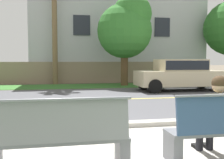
{
  "coord_description": "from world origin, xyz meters",
  "views": [
    {
      "loc": [
        -1.19,
        -3.33,
        1.47
      ],
      "look_at": [
        0.05,
        3.21,
        1.0
      ],
      "focal_mm": 42.78,
      "sensor_mm": 36.0,
      "label": 1
    }
  ],
  "objects": [
    {
      "name": "far_verge_grass",
      "position": [
        0.0,
        12.09,
        0.01
      ],
      "size": [
        48.0,
        2.8,
        0.02
      ],
      "primitive_type": "cube",
      "color": "#38702D",
      "rests_on": "ground_plane"
    },
    {
      "name": "ground_plane",
      "position": [
        0.0,
        8.0,
        0.0
      ],
      "size": [
        140.0,
        140.0,
        0.0
      ],
      "primitive_type": "plane",
      "color": "#665B4C"
    },
    {
      "name": "house_across_street",
      "position": [
        2.93,
        17.55,
        3.79
      ],
      "size": [
        13.33,
        6.91,
        7.48
      ],
      "color": "#B7BCC1",
      "rests_on": "ground_plane"
    },
    {
      "name": "curb_edge",
      "position": [
        0.0,
        2.35,
        0.06
      ],
      "size": [
        44.0,
        0.3,
        0.11
      ],
      "primitive_type": "cube",
      "color": "#ADA89E",
      "rests_on": "ground_plane"
    },
    {
      "name": "sidewalk_pavement",
      "position": [
        0.0,
        0.4,
        0.01
      ],
      "size": [
        44.0,
        3.6,
        0.01
      ],
      "primitive_type": "cube",
      "color": "#B7B2A8",
      "rests_on": "ground_plane"
    },
    {
      "name": "garden_wall",
      "position": [
        -0.09,
        14.36,
        0.7
      ],
      "size": [
        13.0,
        0.36,
        1.4
      ],
      "primitive_type": "cube",
      "color": "gray",
      "rests_on": "ground_plane"
    },
    {
      "name": "street_asphalt",
      "position": [
        0.0,
        6.5,
        0.0
      ],
      "size": [
        52.0,
        8.0,
        0.01
      ],
      "primitive_type": "cube",
      "color": "#515156",
      "rests_on": "ground_plane"
    },
    {
      "name": "shade_tree_left",
      "position": [
        2.59,
        12.01,
        3.45
      ],
      "size": [
        3.22,
        3.22,
        5.32
      ],
      "color": "brown",
      "rests_on": "ground_plane"
    },
    {
      "name": "car_beige_near",
      "position": [
        4.55,
        8.9,
        0.85
      ],
      "size": [
        4.3,
        1.86,
        1.54
      ],
      "color": "#C6B793",
      "rests_on": "ground_plane"
    },
    {
      "name": "seated_person_olive",
      "position": [
        1.1,
        0.31,
        0.68
      ],
      "size": [
        0.52,
        0.68,
        1.25
      ],
      "color": "black",
      "rests_on": "ground_plane"
    },
    {
      "name": "bench_left",
      "position": [
        -1.21,
        0.14,
        0.46
      ],
      "size": [
        1.82,
        0.48,
        1.01
      ],
      "color": "slate",
      "rests_on": "ground_plane"
    },
    {
      "name": "road_centre_line",
      "position": [
        0.0,
        6.5,
        0.01
      ],
      "size": [
        48.0,
        0.14,
        0.01
      ],
      "primitive_type": "cube",
      "color": "#E0CC4C",
      "rests_on": "ground_plane"
    }
  ]
}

